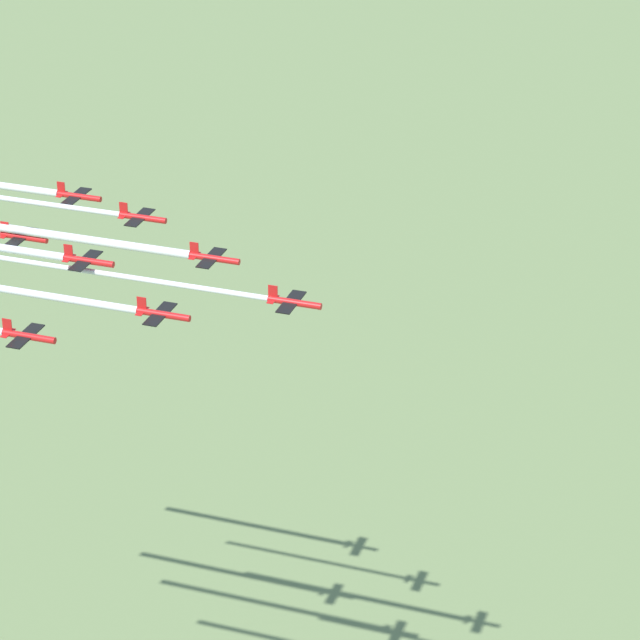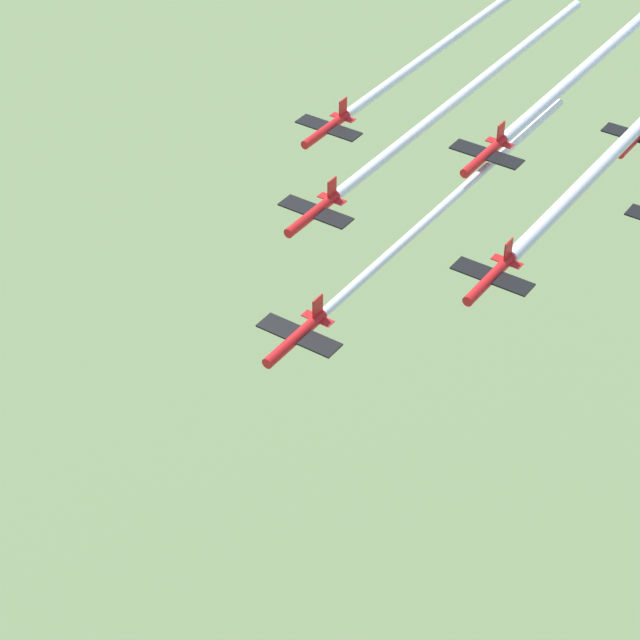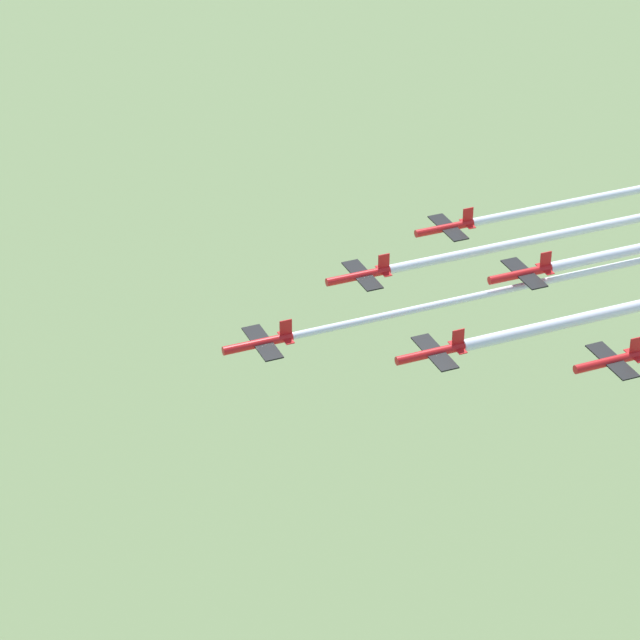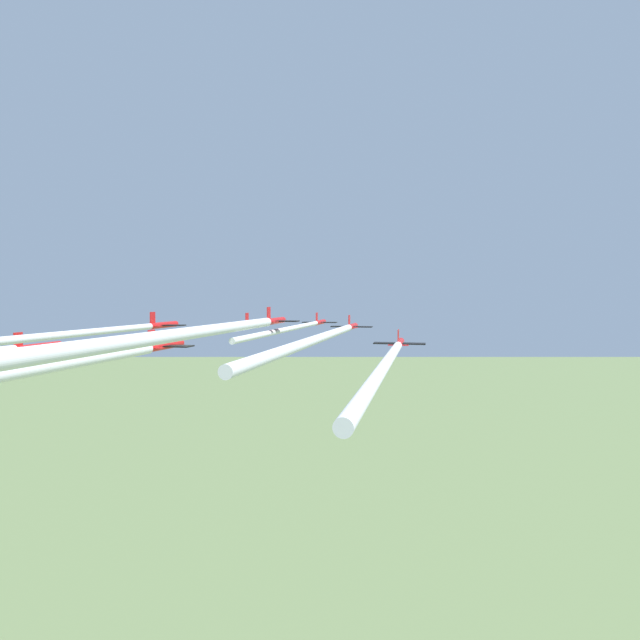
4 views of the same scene
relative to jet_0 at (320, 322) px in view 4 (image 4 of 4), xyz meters
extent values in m
cylinder|color=red|center=(0.17, 0.28, -0.04)|extent=(4.97, 7.47, 0.99)
cube|color=black|center=(-0.11, -0.19, -0.04)|extent=(7.60, 5.71, 0.16)
cube|color=red|center=(-1.53, -2.59, 1.20)|extent=(0.84, 1.30, 1.98)
cube|color=red|center=(-1.53, -2.59, -0.04)|extent=(2.98, 2.32, 0.11)
cylinder|color=red|center=(-16.43, -8.89, 0.28)|extent=(4.97, 7.47, 0.99)
cube|color=black|center=(-16.71, -9.36, 0.28)|extent=(7.60, 5.71, 0.16)
cube|color=red|center=(-18.13, -11.76, 1.52)|extent=(0.84, 1.30, 1.98)
cube|color=red|center=(-18.13, -11.76, 0.28)|extent=(2.98, 2.32, 0.11)
cylinder|color=red|center=(0.12, -18.68, 0.02)|extent=(4.97, 7.47, 0.99)
cube|color=black|center=(-0.16, -19.15, 0.02)|extent=(7.60, 5.71, 0.16)
cube|color=red|center=(-1.58, -21.55, 1.26)|extent=(0.84, 1.30, 1.98)
cube|color=red|center=(-1.58, -21.55, 0.02)|extent=(2.98, 2.32, 0.11)
cylinder|color=red|center=(-33.03, -18.07, 0.82)|extent=(4.97, 7.47, 0.99)
cube|color=black|center=(-33.30, -18.53, 0.82)|extent=(7.60, 5.71, 0.16)
cube|color=red|center=(-34.72, -20.93, 2.06)|extent=(0.84, 1.30, 1.98)
cube|color=red|center=(-34.72, -20.93, 0.82)|extent=(2.98, 2.32, 0.11)
cylinder|color=red|center=(-16.48, -27.86, 1.68)|extent=(4.97, 7.47, 0.99)
cube|color=black|center=(-16.75, -28.32, 1.68)|extent=(7.60, 5.71, 0.16)
cube|color=red|center=(-18.17, -30.72, 2.92)|extent=(0.84, 1.30, 1.98)
cube|color=red|center=(-18.17, -30.72, 1.68)|extent=(2.98, 2.32, 0.11)
cylinder|color=red|center=(0.07, -37.64, -1.44)|extent=(4.97, 7.47, 0.99)
cube|color=black|center=(-0.20, -38.11, -1.44)|extent=(7.60, 5.71, 0.16)
cube|color=red|center=(-1.62, -40.51, -0.20)|extent=(0.84, 1.30, 1.98)
cube|color=red|center=(-1.62, -40.51, -1.44)|extent=(2.98, 2.32, 0.11)
cylinder|color=red|center=(-49.62, -27.24, -1.46)|extent=(4.97, 7.47, 0.99)
cube|color=black|center=(-49.90, -27.71, -1.46)|extent=(7.60, 5.71, 0.16)
cube|color=red|center=(-51.32, -30.11, -0.23)|extent=(0.84, 1.30, 1.98)
cube|color=red|center=(-51.32, -30.11, -1.46)|extent=(2.98, 2.32, 0.11)
cylinder|color=red|center=(-33.07, -37.03, -0.87)|extent=(4.97, 7.47, 0.99)
cube|color=black|center=(-33.35, -37.49, -0.87)|extent=(7.60, 5.71, 0.16)
cube|color=red|center=(-34.77, -39.89, 0.37)|extent=(0.84, 1.30, 1.98)
cube|color=red|center=(-34.77, -39.89, -0.87)|extent=(2.98, 2.32, 0.11)
cylinder|color=white|center=(-13.67, -23.11, -0.04)|extent=(24.28, 40.25, 0.85)
cylinder|color=white|center=(-31.50, -34.37, 0.28)|extent=(27.19, 44.67, 1.36)
cylinder|color=white|center=(-15.81, -45.62, 0.02)|extent=(28.71, 47.47, 1.13)
cylinder|color=white|center=(-46.12, -40.21, 0.82)|extent=(22.85, 37.78, 0.91)
cylinder|color=white|center=(-31.78, -53.72, 1.68)|extent=(27.55, 45.40, 1.25)
cylinder|color=white|center=(-13.61, -60.79, -1.44)|extent=(24.22, 39.89, 1.12)
camera|label=1|loc=(191.50, -36.66, 97.95)|focal=85.00mm
camera|label=2|loc=(-7.57, 81.45, 65.97)|focal=70.00mm
camera|label=3|loc=(-89.79, 109.68, 87.12)|focal=85.00mm
camera|label=4|loc=(-34.21, -103.90, 5.15)|focal=28.00mm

